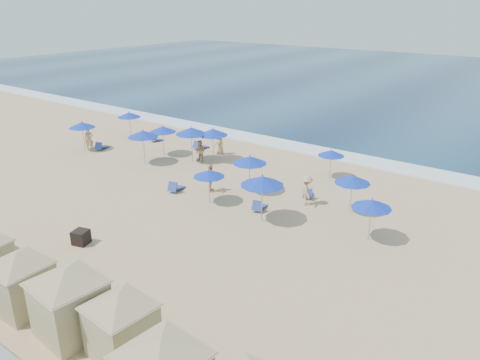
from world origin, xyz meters
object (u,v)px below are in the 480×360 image
(umbrella_2, at_px, (163,129))
(beachgoer_3, at_px, (307,191))
(umbrella_8, at_px, (262,181))
(umbrella_9, at_px, (331,153))
(beachgoer_2, at_px, (211,178))
(beachgoer_4, at_px, (220,144))
(umbrella_6, at_px, (209,173))
(umbrella_7, at_px, (250,160))
(cabana_3, at_px, (68,294))
(trash_bin, at_px, (81,237))
(umbrella_5, at_px, (191,131))
(umbrella_10, at_px, (353,179))
(umbrella_1, at_px, (82,125))
(umbrella_4, at_px, (213,132))
(umbrella_0, at_px, (129,115))
(umbrella_11, at_px, (372,204))
(cabana_2, at_px, (20,274))
(cabana_4, at_px, (121,317))
(beachgoer_1, at_px, (200,151))
(beachgoer_0, at_px, (89,139))
(umbrella_3, at_px, (143,134))

(umbrella_2, xyz_separation_m, beachgoer_3, (13.66, -1.79, -1.18))
(umbrella_8, xyz_separation_m, umbrella_9, (0.00, 8.30, -0.58))
(beachgoer_2, bearing_deg, beachgoer_4, -11.82)
(umbrella_6, xyz_separation_m, umbrella_7, (0.95, 2.81, 0.27))
(cabana_3, distance_m, umbrella_6, 12.51)
(umbrella_6, bearing_deg, umbrella_9, 64.26)
(trash_bin, distance_m, umbrella_6, 8.07)
(umbrella_5, xyz_separation_m, umbrella_7, (6.98, -2.36, -0.22))
(umbrella_10, bearing_deg, umbrella_1, -175.81)
(cabana_3, xyz_separation_m, umbrella_10, (3.74, 15.73, 0.33))
(umbrella_4, distance_m, beachgoer_2, 6.26)
(umbrella_1, xyz_separation_m, beachgoer_4, (9.56, 5.61, -1.23))
(umbrella_8, bearing_deg, umbrella_4, 143.75)
(cabana_3, height_order, beachgoer_4, cabana_3)
(umbrella_0, relative_size, umbrella_11, 1.02)
(umbrella_10, bearing_deg, umbrella_11, -49.82)
(umbrella_4, bearing_deg, beachgoer_3, -17.30)
(umbrella_4, xyz_separation_m, umbrella_7, (5.78, -3.40, -0.10))
(umbrella_8, height_order, umbrella_11, umbrella_8)
(umbrella_6, distance_m, umbrella_7, 2.97)
(cabana_2, distance_m, umbrella_4, 19.29)
(umbrella_5, xyz_separation_m, umbrella_8, (9.93, -5.37, 0.00))
(cabana_3, relative_size, umbrella_5, 1.72)
(beachgoer_3, distance_m, beachgoer_4, 11.19)
(trash_bin, distance_m, umbrella_4, 14.34)
(cabana_4, distance_m, umbrella_6, 13.01)
(beachgoer_1, bearing_deg, beachgoer_4, 88.48)
(beachgoer_0, bearing_deg, beachgoer_2, -57.76)
(umbrella_8, distance_m, beachgoer_2, 5.40)
(cabana_3, bearing_deg, umbrella_8, 88.53)
(umbrella_8, height_order, beachgoer_1, umbrella_8)
(beachgoer_0, distance_m, beachgoer_3, 19.41)
(umbrella_8, bearing_deg, umbrella_11, 14.27)
(umbrella_4, bearing_deg, trash_bin, -77.99)
(beachgoer_4, bearing_deg, cabana_2, -73.01)
(cabana_3, bearing_deg, cabana_2, -174.93)
(beachgoer_3, xyz_separation_m, beachgoer_4, (-10.24, 4.51, -0.06))
(cabana_4, relative_size, umbrella_8, 1.53)
(cabana_4, distance_m, umbrella_9, 19.79)
(umbrella_5, height_order, beachgoer_3, umbrella_5)
(umbrella_8, bearing_deg, trash_bin, -127.60)
(cabana_3, xyz_separation_m, umbrella_5, (-9.63, 17.15, 0.67))
(umbrella_7, distance_m, beachgoer_1, 7.06)
(umbrella_3, relative_size, umbrella_9, 1.26)
(umbrella_3, height_order, umbrella_10, umbrella_3)
(cabana_4, xyz_separation_m, umbrella_7, (-4.95, 14.40, 0.64))
(umbrella_2, relative_size, umbrella_7, 0.97)
(cabana_4, relative_size, umbrella_6, 1.93)
(umbrella_11, bearing_deg, umbrella_10, 130.18)
(umbrella_0, distance_m, umbrella_7, 16.35)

